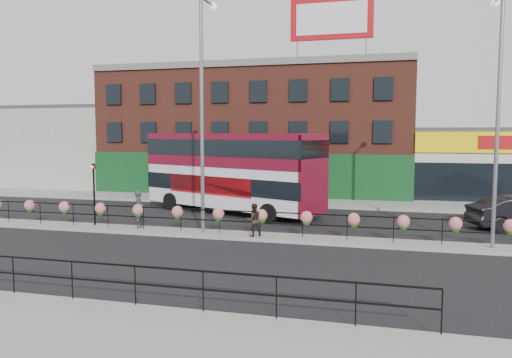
% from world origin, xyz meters
% --- Properties ---
extents(ground, '(120.00, 120.00, 0.00)m').
position_xyz_m(ground, '(0.00, 0.00, 0.00)').
color(ground, black).
rests_on(ground, ground).
extents(south_pavement, '(60.00, 4.00, 0.15)m').
position_xyz_m(south_pavement, '(0.00, -12.00, 0.07)').
color(south_pavement, gray).
rests_on(south_pavement, ground).
extents(north_pavement, '(60.00, 4.00, 0.15)m').
position_xyz_m(north_pavement, '(0.00, 12.00, 0.07)').
color(north_pavement, gray).
rests_on(north_pavement, ground).
extents(median, '(60.00, 1.60, 0.15)m').
position_xyz_m(median, '(0.00, 0.00, 0.07)').
color(median, gray).
rests_on(median, ground).
extents(yellow_line_inner, '(60.00, 0.10, 0.01)m').
position_xyz_m(yellow_line_inner, '(0.00, -9.70, 0.01)').
color(yellow_line_inner, gold).
rests_on(yellow_line_inner, ground).
extents(yellow_line_outer, '(60.00, 0.10, 0.01)m').
position_xyz_m(yellow_line_outer, '(0.00, -9.88, 0.01)').
color(yellow_line_outer, gold).
rests_on(yellow_line_outer, ground).
extents(brick_building, '(25.00, 12.21, 10.30)m').
position_xyz_m(brick_building, '(-4.00, 19.96, 5.13)').
color(brick_building, brown).
rests_on(brick_building, ground).
extents(supermarket, '(15.00, 12.25, 5.30)m').
position_xyz_m(supermarket, '(16.00, 19.90, 2.65)').
color(supermarket, silver).
rests_on(supermarket, ground).
extents(warehouse_west, '(15.50, 12.00, 7.30)m').
position_xyz_m(warehouse_west, '(-24.25, 20.00, 3.65)').
color(warehouse_west, '#A3A39E').
rests_on(warehouse_west, ground).
extents(billboard, '(6.00, 0.29, 4.40)m').
position_xyz_m(billboard, '(2.50, 14.99, 13.18)').
color(billboard, '#AC0D13').
rests_on(billboard, brick_building).
extents(median_railing, '(30.04, 0.56, 1.23)m').
position_xyz_m(median_railing, '(0.00, 0.00, 1.05)').
color(median_railing, black).
rests_on(median_railing, median).
extents(south_railing, '(20.04, 0.05, 1.12)m').
position_xyz_m(south_railing, '(-2.00, -10.10, 0.96)').
color(south_railing, black).
rests_on(south_railing, south_pavement).
extents(double_decker_bus, '(12.24, 7.39, 4.90)m').
position_xyz_m(double_decker_bus, '(-2.56, 6.72, 3.01)').
color(double_decker_bus, silver).
rests_on(double_decker_bus, ground).
extents(pedestrian_a, '(0.84, 0.68, 1.90)m').
position_xyz_m(pedestrian_a, '(-5.34, 0.22, 1.10)').
color(pedestrian_a, '#31313E').
rests_on(pedestrian_a, median).
extents(pedestrian_b, '(1.26, 1.25, 1.53)m').
position_xyz_m(pedestrian_b, '(0.76, -0.31, 0.92)').
color(pedestrian_b, black).
rests_on(pedestrian_b, median).
extents(lamp_column_west, '(0.40, 1.97, 11.22)m').
position_xyz_m(lamp_column_west, '(-1.90, 0.42, 6.80)').
color(lamp_column_west, slate).
rests_on(lamp_column_west, median).
extents(lamp_column_east, '(0.38, 1.84, 10.51)m').
position_xyz_m(lamp_column_east, '(10.98, 0.28, 6.38)').
color(lamp_column_east, slate).
rests_on(lamp_column_east, median).
extents(traffic_light_median, '(0.15, 0.28, 3.65)m').
position_xyz_m(traffic_light_median, '(-8.00, 0.39, 2.47)').
color(traffic_light_median, black).
rests_on(traffic_light_median, median).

